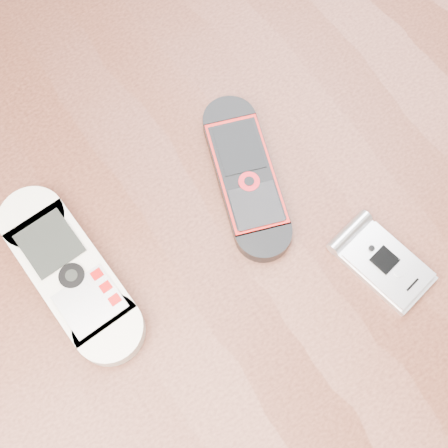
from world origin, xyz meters
TOP-DOWN VIEW (x-y plane):
  - ground at (0.00, 0.00)m, footprint 4.00×4.00m
  - table at (0.00, 0.00)m, footprint 1.20×0.80m
  - nokia_white at (-0.13, 0.04)m, footprint 0.07×0.18m
  - nokia_black_red at (0.05, 0.03)m, footprint 0.10×0.17m
  - motorola_razr at (0.10, -0.11)m, footprint 0.06×0.10m

SIDE VIEW (x-z plane):
  - ground at x=0.00m, z-range 0.00..0.00m
  - table at x=0.00m, z-range 0.27..1.02m
  - motorola_razr at x=0.10m, z-range 0.75..0.76m
  - nokia_black_red at x=0.05m, z-range 0.75..0.77m
  - nokia_white at x=-0.13m, z-range 0.75..0.77m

